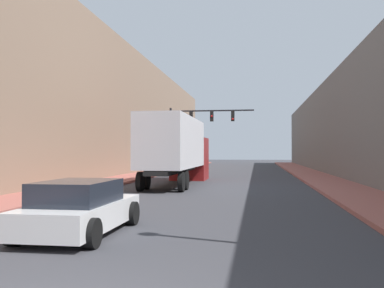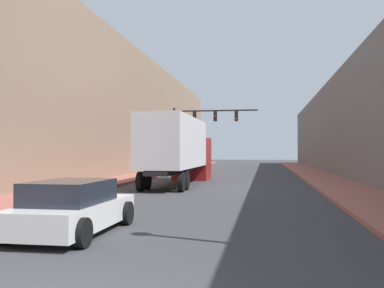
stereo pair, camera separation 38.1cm
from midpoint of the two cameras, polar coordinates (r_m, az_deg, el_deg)
sidewalk_right at (r=34.94m, az=16.70°, el=-4.14°), size 2.88×80.00×0.15m
sidewalk_left at (r=35.97m, az=-5.72°, el=-4.09°), size 2.88×80.00×0.15m
building_right at (r=35.76m, az=23.75°, el=2.45°), size 6.00×80.00×8.24m
building_left at (r=37.51m, az=-12.28°, el=4.54°), size 6.00×80.00×11.25m
semi_truck at (r=26.14m, az=-1.23°, el=-0.62°), size 2.41×12.00×3.95m
sedan_car at (r=10.92m, az=-14.63°, el=-8.28°), size 2.00×4.21×1.31m
traffic_signal_gantry at (r=38.58m, az=1.03°, el=2.44°), size 7.62×0.35×5.98m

